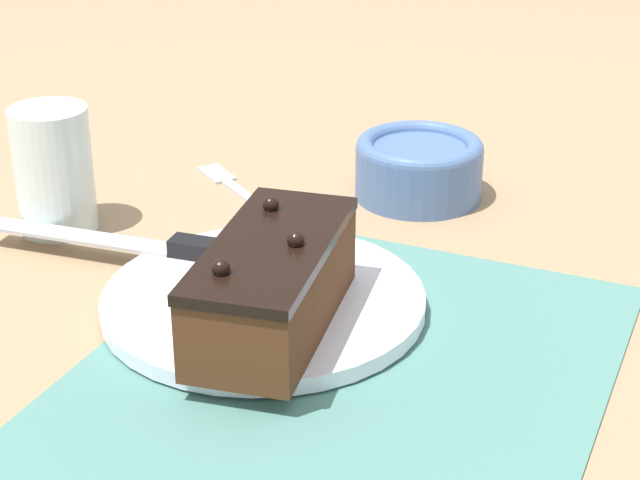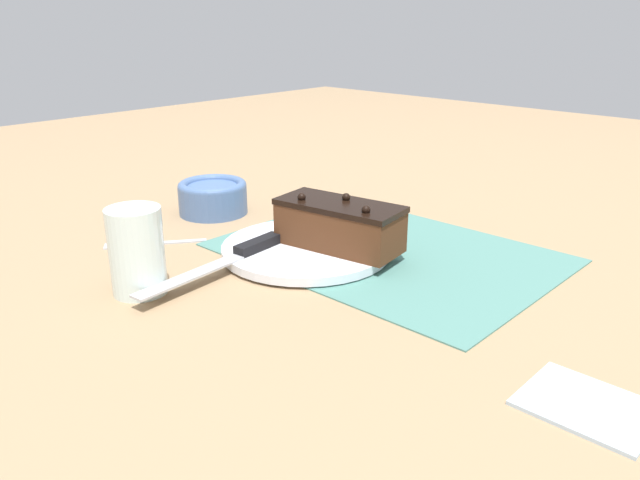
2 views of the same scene
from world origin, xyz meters
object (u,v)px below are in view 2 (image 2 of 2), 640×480
Objects in this scene: cake_plate at (306,249)px; serving_knife at (237,254)px; small_bowl at (213,196)px; chocolate_cake at (339,225)px; drinking_glass at (137,251)px; dessert_fork at (146,243)px.

serving_knife is at bearing 71.70° from cake_plate.
serving_knife is 0.26m from small_bowl.
chocolate_cake is at bearing 178.81° from small_bowl.
drinking_glass is at bearing 74.54° from cake_plate.
dessert_fork is at bearing -34.50° from drinking_glass.
drinking_glass reaches higher than serving_knife.
chocolate_cake is at bearing -111.81° from drinking_glass.
chocolate_cake is 0.30m from small_bowl.
cake_plate is 0.26m from small_bowl.
drinking_glass is at bearing 71.58° from serving_knife.
small_bowl is at bearing -53.87° from drinking_glass.
dessert_fork is at bearing 5.98° from serving_knife.
chocolate_cake reaches higher than serving_knife.
cake_plate is 1.84× the size of dessert_fork.
serving_knife reaches higher than dessert_fork.
drinking_glass reaches higher than small_bowl.
small_bowl reaches higher than dessert_fork.
cake_plate is 0.11m from serving_knife.
serving_knife is at bearing 149.28° from small_bowl.
chocolate_cake reaches higher than small_bowl.
cake_plate is 0.24m from drinking_glass.
cake_plate is 0.24m from dessert_fork.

